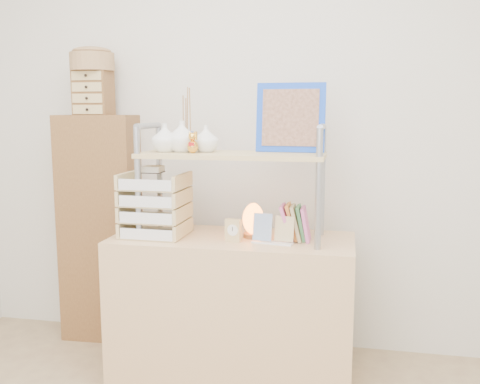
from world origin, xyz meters
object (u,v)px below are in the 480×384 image
object	(u,v)px
desk	(232,309)
cabinet	(101,228)
letter_tray	(154,208)
salt_lamp	(253,220)

from	to	relation	value
desk	cabinet	bearing A→B (deg)	157.50
cabinet	letter_tray	bearing A→B (deg)	-42.31
salt_lamp	cabinet	bearing A→B (deg)	160.67
desk	letter_tray	xyz separation A→B (m)	(-0.39, -0.05, 0.52)
desk	letter_tray	size ratio (longest dim) A/B	3.38
cabinet	salt_lamp	world-z (taller)	cabinet
desk	salt_lamp	xyz separation A→B (m)	(0.10, 0.02, 0.46)
letter_tray	salt_lamp	distance (m)	0.50
desk	salt_lamp	bearing A→B (deg)	11.65
desk	cabinet	size ratio (longest dim) A/B	0.89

